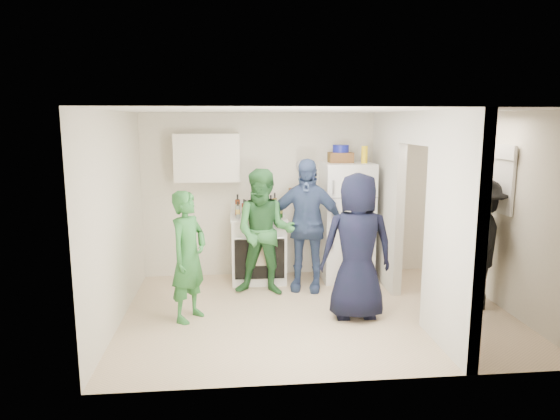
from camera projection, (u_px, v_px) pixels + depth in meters
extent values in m
plane|color=beige|center=(317.00, 312.00, 6.29)|extent=(4.80, 4.80, 0.00)
plane|color=silver|center=(300.00, 195.00, 7.73)|extent=(4.80, 0.00, 4.80)
plane|color=silver|center=(352.00, 251.00, 4.40)|extent=(4.80, 0.00, 4.80)
plane|color=silver|center=(116.00, 219.00, 5.84)|extent=(0.00, 3.40, 3.40)
plane|color=silver|center=(506.00, 212.00, 6.30)|extent=(0.00, 3.40, 3.40)
plane|color=white|center=(320.00, 111.00, 5.85)|extent=(4.80, 4.80, 0.00)
cube|color=silver|center=(387.00, 200.00, 7.26)|extent=(0.12, 1.20, 2.50)
cube|color=silver|center=(453.00, 233.00, 5.11)|extent=(0.12, 1.20, 2.50)
cube|color=silver|center=(418.00, 128.00, 6.00)|extent=(0.12, 1.00, 0.40)
cube|color=white|center=(258.00, 249.00, 7.48)|extent=(0.83, 0.69, 0.98)
cube|color=silver|center=(207.00, 158.00, 7.32)|extent=(0.95, 0.34, 0.70)
cube|color=white|center=(346.00, 222.00, 7.51)|extent=(0.73, 0.71, 1.77)
cube|color=brown|center=(341.00, 157.00, 7.38)|extent=(0.35, 0.25, 0.15)
cylinder|color=navy|center=(341.00, 149.00, 7.36)|extent=(0.24, 0.24, 0.11)
cylinder|color=yellow|center=(364.00, 155.00, 7.25)|extent=(0.09, 0.09, 0.25)
cylinder|color=white|center=(303.00, 166.00, 7.64)|extent=(0.22, 0.02, 0.22)
cube|color=olive|center=(300.00, 189.00, 7.67)|extent=(0.35, 0.08, 0.03)
cube|color=black|center=(499.00, 178.00, 6.42)|extent=(0.03, 0.70, 0.80)
cube|color=white|center=(497.00, 178.00, 6.42)|extent=(0.04, 0.76, 0.86)
cube|color=white|center=(498.00, 151.00, 6.35)|extent=(0.04, 0.82, 0.18)
cylinder|color=#FFA815|center=(251.00, 211.00, 7.14)|extent=(0.09, 0.09, 0.25)
cylinder|color=red|center=(274.00, 215.00, 7.21)|extent=(0.09, 0.09, 0.12)
imported|color=#2F773A|center=(188.00, 256.00, 5.95)|extent=(0.62, 0.69, 1.58)
imported|color=#357938|center=(265.00, 232.00, 6.83)|extent=(0.96, 0.82, 1.75)
imported|color=#3C4783|center=(306.00, 225.00, 7.02)|extent=(1.18, 0.76, 1.87)
imported|color=black|center=(357.00, 246.00, 5.99)|extent=(0.89, 0.59, 1.79)
imported|color=black|center=(478.00, 243.00, 6.37)|extent=(1.04, 1.25, 1.68)
cylinder|color=maroon|center=(238.00, 205.00, 7.44)|extent=(0.07, 0.07, 0.32)
cylinder|color=#1A5030|center=(246.00, 209.00, 7.27)|extent=(0.08, 0.08, 0.26)
cylinder|color=silver|center=(251.00, 206.00, 7.52)|extent=(0.06, 0.06, 0.28)
cylinder|color=maroon|center=(260.00, 209.00, 7.32)|extent=(0.07, 0.07, 0.24)
cylinder|color=#ABB9BE|center=(264.00, 206.00, 7.56)|extent=(0.07, 0.07, 0.25)
cylinder|color=#153A1B|center=(271.00, 206.00, 7.39)|extent=(0.07, 0.07, 0.32)
cylinder|color=olive|center=(275.00, 203.00, 7.54)|extent=(0.07, 0.07, 0.33)
cylinder|color=#9AA2A5|center=(238.00, 210.00, 7.22)|extent=(0.06, 0.06, 0.25)
cylinder|color=#5D3610|center=(260.00, 206.00, 7.49)|extent=(0.07, 0.07, 0.28)
cylinder|color=#256422|center=(280.00, 209.00, 7.30)|extent=(0.08, 0.08, 0.24)
cylinder|color=maroon|center=(244.00, 208.00, 7.40)|extent=(0.08, 0.08, 0.25)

